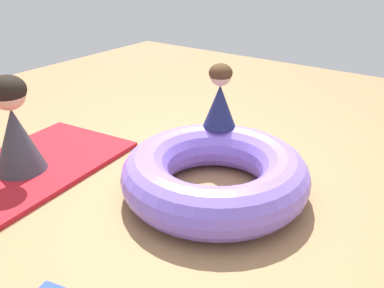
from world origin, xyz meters
name	(u,v)px	position (x,y,z in m)	size (l,w,h in m)	color
ground_plane	(200,200)	(0.00, 0.00, 0.00)	(8.00, 8.00, 0.00)	#9E7549
gym_mat_far_right	(23,171)	(-0.51, 1.36, 0.02)	(1.73, 0.97, 0.04)	#B21923
inflatable_cushion	(215,174)	(0.11, -0.05, 0.17)	(1.33, 1.33, 0.34)	#8466E0
child_in_navy	(220,96)	(0.55, 0.20, 0.59)	(0.36, 0.36, 0.50)	navy
adult_seated	(14,126)	(-0.51, 1.36, 0.41)	(0.45, 0.45, 0.76)	#383842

